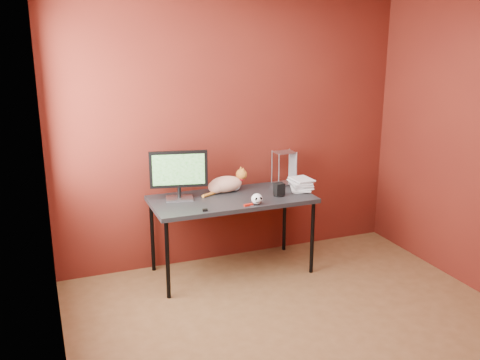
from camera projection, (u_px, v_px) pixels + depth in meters
name	position (u px, v px, depth m)	size (l,w,h in m)	color
room	(323.00, 153.00, 3.61)	(3.52, 3.52, 2.61)	brown
desk	(232.00, 202.00, 4.98)	(1.50, 0.70, 0.75)	black
monitor	(179.00, 173.00, 4.84)	(0.52, 0.22, 0.46)	#B2B1B6
cat	(226.00, 184.00, 5.11)	(0.49, 0.21, 0.23)	#D4632C
skull_mug	(257.00, 199.00, 4.75)	(0.10, 0.10, 0.10)	silver
speaker	(279.00, 190.00, 5.00)	(0.11, 0.11, 0.12)	black
book_stack	(293.00, 128.00, 5.04)	(0.26, 0.29, 1.22)	beige
wire_rack	(284.00, 168.00, 5.36)	(0.21, 0.17, 0.34)	#B2B1B6
pocket_knife	(248.00, 205.00, 4.72)	(0.09, 0.02, 0.02)	#A6180C
black_gadget	(205.00, 210.00, 4.58)	(0.04, 0.03, 0.02)	black
washer	(252.00, 205.00, 4.74)	(0.04, 0.04, 0.00)	#B2B1B6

